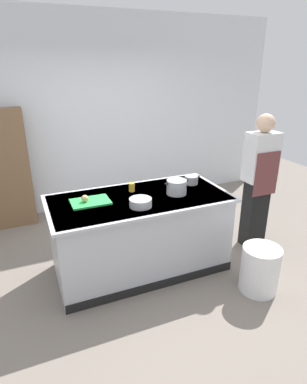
% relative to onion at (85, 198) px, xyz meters
% --- Properties ---
extents(ground_plane, '(10.00, 10.00, 0.00)m').
position_rel_onion_xyz_m(ground_plane, '(0.58, -0.07, -0.96)').
color(ground_plane, slate).
extents(back_wall, '(6.40, 0.12, 3.00)m').
position_rel_onion_xyz_m(back_wall, '(0.58, 2.03, 0.54)').
color(back_wall, silver).
rests_on(back_wall, ground_plane).
extents(counter_island, '(1.98, 0.98, 0.90)m').
position_rel_onion_xyz_m(counter_island, '(0.58, -0.07, -0.49)').
color(counter_island, '#B7BABF').
rests_on(counter_island, ground_plane).
extents(cutting_board, '(0.40, 0.28, 0.02)m').
position_rel_onion_xyz_m(cutting_board, '(0.06, 0.00, -0.05)').
color(cutting_board, green).
rests_on(cutting_board, counter_island).
extents(onion, '(0.07, 0.07, 0.07)m').
position_rel_onion_xyz_m(onion, '(0.00, 0.00, 0.00)').
color(onion, tan).
rests_on(onion, cutting_board).
extents(stock_pot, '(0.29, 0.22, 0.16)m').
position_rel_onion_xyz_m(stock_pot, '(1.00, -0.13, 0.02)').
color(stock_pot, '#B7BABF').
rests_on(stock_pot, counter_island).
extents(sauce_pan, '(0.23, 0.16, 0.10)m').
position_rel_onion_xyz_m(sauce_pan, '(1.31, 0.09, -0.01)').
color(sauce_pan, '#99999E').
rests_on(sauce_pan, counter_island).
extents(mixing_bowl, '(0.23, 0.23, 0.09)m').
position_rel_onion_xyz_m(mixing_bowl, '(0.50, -0.30, -0.01)').
color(mixing_bowl, '#B7BABF').
rests_on(mixing_bowl, counter_island).
extents(juice_cup, '(0.07, 0.07, 0.10)m').
position_rel_onion_xyz_m(juice_cup, '(0.56, 0.14, -0.01)').
color(juice_cup, yellow).
rests_on(juice_cup, counter_island).
extents(trash_bin, '(0.40, 0.40, 0.50)m').
position_rel_onion_xyz_m(trash_bin, '(1.59, -0.94, -0.70)').
color(trash_bin, white).
rests_on(trash_bin, ground_plane).
extents(person_chef, '(0.38, 0.25, 1.72)m').
position_rel_onion_xyz_m(person_chef, '(2.14, -0.14, -0.04)').
color(person_chef, black).
rests_on(person_chef, ground_plane).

